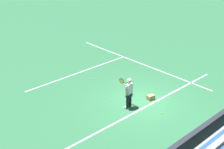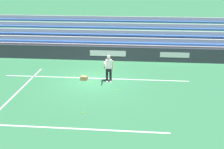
{
  "view_description": "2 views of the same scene",
  "coord_description": "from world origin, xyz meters",
  "px_view_note": "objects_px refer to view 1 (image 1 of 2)",
  "views": [
    {
      "loc": [
        -11.41,
        -9.89,
        8.71
      ],
      "look_at": [
        -0.81,
        1.48,
        1.46
      ],
      "focal_mm": 50.0,
      "sensor_mm": 36.0,
      "label": 1
    },
    {
      "loc": [
        -2.47,
        15.14,
        6.23
      ],
      "look_at": [
        -1.26,
        1.28,
        0.98
      ],
      "focal_mm": 42.0,
      "sensor_mm": 36.0,
      "label": 2
    }
  ],
  "objects_px": {
    "tennis_ball_by_box": "(105,103)",
    "tennis_ball_far_left": "(162,113)",
    "tennis_ball_stray_back": "(187,86)",
    "tennis_ball_near_player": "(139,99)",
    "tennis_ball_toward_net": "(169,98)",
    "tennis_ball_midcourt": "(92,79)",
    "ball_box_cardboard": "(151,97)",
    "tennis_player": "(129,93)"
  },
  "relations": [
    {
      "from": "tennis_ball_toward_net",
      "to": "tennis_ball_midcourt",
      "type": "distance_m",
      "value": 5.2
    },
    {
      "from": "tennis_ball_near_player",
      "to": "tennis_ball_midcourt",
      "type": "xyz_separation_m",
      "value": [
        -0.23,
        3.83,
        0.0
      ]
    },
    {
      "from": "tennis_player",
      "to": "tennis_ball_toward_net",
      "type": "xyz_separation_m",
      "value": [
        2.4,
        -0.9,
        -0.86
      ]
    },
    {
      "from": "tennis_ball_midcourt",
      "to": "tennis_ball_stray_back",
      "type": "bearing_deg",
      "value": -52.54
    },
    {
      "from": "tennis_player",
      "to": "tennis_ball_toward_net",
      "type": "bearing_deg",
      "value": -20.46
    },
    {
      "from": "tennis_ball_stray_back",
      "to": "tennis_ball_far_left",
      "type": "xyz_separation_m",
      "value": [
        -3.59,
        -0.92,
        0.0
      ]
    },
    {
      "from": "tennis_ball_stray_back",
      "to": "tennis_ball_midcourt",
      "type": "distance_m",
      "value": 5.98
    },
    {
      "from": "ball_box_cardboard",
      "to": "tennis_ball_midcourt",
      "type": "distance_m",
      "value": 4.33
    },
    {
      "from": "tennis_ball_near_player",
      "to": "tennis_ball_far_left",
      "type": "xyz_separation_m",
      "value": [
        -0.18,
        -1.84,
        0.0
      ]
    },
    {
      "from": "tennis_ball_by_box",
      "to": "tennis_ball_stray_back",
      "type": "height_order",
      "value": "same"
    },
    {
      "from": "tennis_player",
      "to": "tennis_ball_midcourt",
      "type": "distance_m",
      "value": 4.24
    },
    {
      "from": "tennis_ball_near_player",
      "to": "tennis_ball_stray_back",
      "type": "distance_m",
      "value": 3.53
    },
    {
      "from": "tennis_ball_far_left",
      "to": "tennis_ball_midcourt",
      "type": "height_order",
      "value": "same"
    },
    {
      "from": "ball_box_cardboard",
      "to": "tennis_ball_by_box",
      "type": "height_order",
      "value": "ball_box_cardboard"
    },
    {
      "from": "tennis_ball_near_player",
      "to": "tennis_ball_stray_back",
      "type": "relative_size",
      "value": 1.0
    },
    {
      "from": "ball_box_cardboard",
      "to": "tennis_ball_stray_back",
      "type": "distance_m",
      "value": 2.93
    },
    {
      "from": "tennis_ball_near_player",
      "to": "tennis_ball_by_box",
      "type": "bearing_deg",
      "value": 148.75
    },
    {
      "from": "tennis_ball_stray_back",
      "to": "tennis_ball_near_player",
      "type": "bearing_deg",
      "value": 164.9
    },
    {
      "from": "tennis_ball_toward_net",
      "to": "tennis_ball_far_left",
      "type": "xyz_separation_m",
      "value": [
        -1.51,
        -0.71,
        0.0
      ]
    },
    {
      "from": "tennis_player",
      "to": "tennis_ball_by_box",
      "type": "distance_m",
      "value": 1.61
    },
    {
      "from": "tennis_player",
      "to": "tennis_ball_far_left",
      "type": "bearing_deg",
      "value": -61.02
    },
    {
      "from": "ball_box_cardboard",
      "to": "tennis_ball_midcourt",
      "type": "relative_size",
      "value": 6.06
    },
    {
      "from": "tennis_ball_stray_back",
      "to": "tennis_ball_far_left",
      "type": "relative_size",
      "value": 1.0
    },
    {
      "from": "tennis_ball_toward_net",
      "to": "tennis_ball_far_left",
      "type": "distance_m",
      "value": 1.67
    },
    {
      "from": "tennis_ball_toward_net",
      "to": "tennis_ball_by_box",
      "type": "bearing_deg",
      "value": 144.37
    },
    {
      "from": "ball_box_cardboard",
      "to": "tennis_ball_by_box",
      "type": "relative_size",
      "value": 6.06
    },
    {
      "from": "tennis_ball_by_box",
      "to": "tennis_ball_far_left",
      "type": "bearing_deg",
      "value": -62.73
    },
    {
      "from": "tennis_player",
      "to": "tennis_ball_stray_back",
      "type": "relative_size",
      "value": 25.98
    },
    {
      "from": "tennis_ball_stray_back",
      "to": "ball_box_cardboard",
      "type": "bearing_deg",
      "value": 170.43
    },
    {
      "from": "tennis_ball_by_box",
      "to": "tennis_ball_far_left",
      "type": "xyz_separation_m",
      "value": [
        1.47,
        -2.84,
        0.0
      ]
    },
    {
      "from": "tennis_ball_near_player",
      "to": "tennis_ball_by_box",
      "type": "xyz_separation_m",
      "value": [
        -1.65,
        1.0,
        0.0
      ]
    },
    {
      "from": "tennis_player",
      "to": "tennis_ball_near_player",
      "type": "xyz_separation_m",
      "value": [
        1.07,
        0.24,
        -0.86
      ]
    },
    {
      "from": "tennis_ball_stray_back",
      "to": "tennis_ball_midcourt",
      "type": "bearing_deg",
      "value": 127.46
    },
    {
      "from": "tennis_ball_toward_net",
      "to": "tennis_ball_far_left",
      "type": "bearing_deg",
      "value": -154.86
    },
    {
      "from": "tennis_ball_toward_net",
      "to": "tennis_ball_stray_back",
      "type": "xyz_separation_m",
      "value": [
        2.08,
        0.21,
        0.0
      ]
    },
    {
      "from": "tennis_ball_toward_net",
      "to": "tennis_ball_by_box",
      "type": "xyz_separation_m",
      "value": [
        -2.98,
        2.13,
        0.0
      ]
    },
    {
      "from": "tennis_ball_by_box",
      "to": "tennis_player",
      "type": "bearing_deg",
      "value": -65.03
    },
    {
      "from": "tennis_ball_toward_net",
      "to": "tennis_ball_near_player",
      "type": "height_order",
      "value": "same"
    },
    {
      "from": "tennis_ball_near_player",
      "to": "tennis_ball_midcourt",
      "type": "relative_size",
      "value": 1.0
    },
    {
      "from": "tennis_ball_stray_back",
      "to": "tennis_player",
      "type": "bearing_deg",
      "value": 171.33
    },
    {
      "from": "tennis_ball_toward_net",
      "to": "tennis_ball_near_player",
      "type": "relative_size",
      "value": 1.0
    },
    {
      "from": "ball_box_cardboard",
      "to": "tennis_ball_by_box",
      "type": "bearing_deg",
      "value": 146.56
    }
  ]
}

